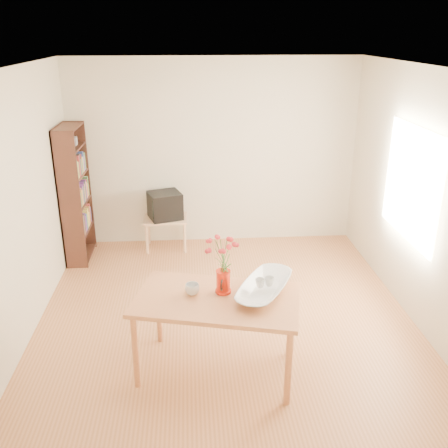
{
  "coord_description": "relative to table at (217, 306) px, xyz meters",
  "views": [
    {
      "loc": [
        -0.35,
        -4.59,
        2.92
      ],
      "look_at": [
        0.0,
        0.3,
        1.0
      ],
      "focal_mm": 40.0,
      "sensor_mm": 36.0,
      "label": 1
    }
  ],
  "objects": [
    {
      "name": "flowers",
      "position": [
        0.06,
        0.09,
        0.45
      ],
      "size": [
        0.24,
        0.24,
        0.34
      ],
      "primitive_type": null,
      "color": "#F43945",
      "rests_on": "pitcher"
    },
    {
      "name": "television",
      "position": [
        -0.56,
        2.79,
        -0.02
      ],
      "size": [
        0.52,
        0.5,
        0.37
      ],
      "rotation": [
        0.0,
        0.0,
        0.31
      ],
      "color": "black",
      "rests_on": "tv_stand"
    },
    {
      "name": "pitcher",
      "position": [
        0.06,
        0.1,
        0.18
      ],
      "size": [
        0.14,
        0.22,
        0.21
      ],
      "rotation": [
        0.0,
        0.0,
        -0.22
      ],
      "color": "red",
      "rests_on": "table"
    },
    {
      "name": "bookshelf",
      "position": [
        -1.71,
        2.56,
        0.17
      ],
      "size": [
        0.28,
        0.7,
        1.8
      ],
      "color": "black",
      "rests_on": "ground"
    },
    {
      "name": "mug",
      "position": [
        -0.21,
        0.08,
        0.13
      ],
      "size": [
        0.15,
        0.15,
        0.1
      ],
      "primitive_type": "imported",
      "rotation": [
        0.0,
        0.0,
        2.89
      ],
      "color": "white",
      "rests_on": "table"
    },
    {
      "name": "teacup_b",
      "position": [
        0.47,
        0.1,
        0.28
      ],
      "size": [
        0.08,
        0.08,
        0.07
      ],
      "primitive_type": "imported",
      "rotation": [
        0.0,
        0.0,
        1.54
      ],
      "color": "white",
      "rests_on": "bowl"
    },
    {
      "name": "room",
      "position": [
        0.17,
        0.81,
        0.63
      ],
      "size": [
        4.5,
        4.5,
        4.5
      ],
      "color": "#A6643B",
      "rests_on": "ground"
    },
    {
      "name": "teacup_a",
      "position": [
        0.38,
        0.08,
        0.28
      ],
      "size": [
        0.1,
        0.1,
        0.07
      ],
      "primitive_type": "imported",
      "rotation": [
        0.0,
        0.0,
        0.63
      ],
      "color": "white",
      "rests_on": "bowl"
    },
    {
      "name": "tv_stand",
      "position": [
        -0.56,
        2.78,
        -0.28
      ],
      "size": [
        0.6,
        0.45,
        0.46
      ],
      "color": "tan",
      "rests_on": "ground"
    },
    {
      "name": "bowl",
      "position": [
        0.42,
        0.08,
        0.33
      ],
      "size": [
        0.72,
        0.72,
        0.5
      ],
      "primitive_type": "imported",
      "rotation": [
        0.0,
        0.0,
        -0.5
      ],
      "color": "white",
      "rests_on": "table"
    },
    {
      "name": "table",
      "position": [
        0.0,
        0.0,
        0.0
      ],
      "size": [
        1.57,
        1.13,
        0.75
      ],
      "rotation": [
        0.0,
        0.0,
        -0.24
      ],
      "color": "#BC6D40",
      "rests_on": "ground"
    }
  ]
}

